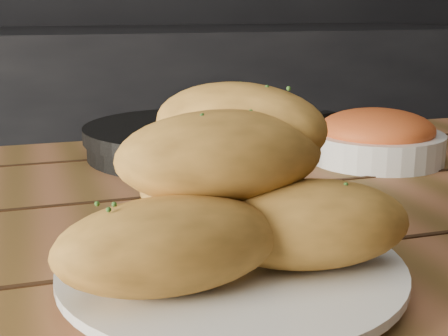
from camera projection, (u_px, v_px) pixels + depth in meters
table at (294, 293)px, 0.69m from camera, size 1.64×0.87×0.75m
plate at (232, 272)px, 0.50m from camera, size 0.27×0.27×0.02m
bread_rolls at (229, 190)px, 0.48m from camera, size 0.28×0.22×0.14m
skillet at (189, 139)px, 0.91m from camera, size 0.43×0.30×0.05m
bowl at (376, 138)px, 0.88m from camera, size 0.19×0.19×0.07m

